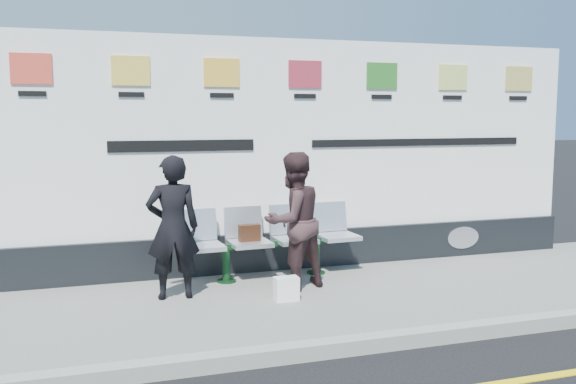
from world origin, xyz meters
The scene contains 8 objects.
pavement centered at (0.00, 2.50, 0.06)m, with size 14.00×3.00×0.12m, color slate.
kerb centered at (0.00, 1.00, 0.07)m, with size 14.00×0.18×0.14m, color gray.
billboard centered at (0.50, 3.85, 1.42)m, with size 8.00×0.30×3.00m.
bench centered at (-0.07, 3.38, 0.36)m, with size 2.27×0.59×0.49m, color silver, non-canonical shape.
woman_left centered at (-1.37, 2.86, 0.92)m, with size 0.58×0.38×1.60m, color black.
woman_right centered at (0.02, 2.83, 0.92)m, with size 0.78×0.61×1.61m, color #372426.
handbag_brown centered at (-0.36, 3.36, 0.71)m, with size 0.26×0.11×0.20m, color #31190D.
carrier_bag_white centered at (-0.21, 2.37, 0.25)m, with size 0.26×0.16×0.26m, color white.
Camera 1 is at (-2.33, -4.15, 2.16)m, focal length 40.00 mm.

